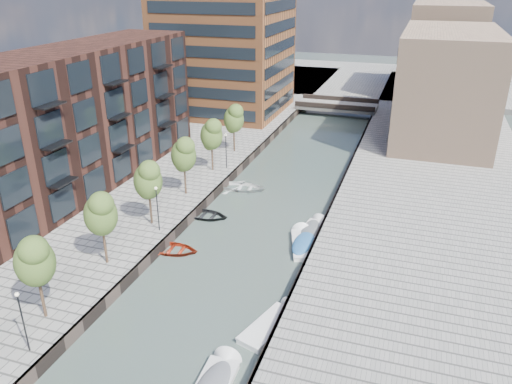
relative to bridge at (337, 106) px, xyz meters
The scene contains 27 objects.
water 32.03m from the bridge, 90.00° to the right, with size 300.00×300.00×0.00m, color #38473F.
quay_left 48.17m from the bridge, 138.37° to the right, with size 60.00×140.00×1.00m, color gray.
quay_right 35.79m from the bridge, 63.43° to the right, with size 20.00×140.00×1.00m, color gray.
quay_wall_left 32.59m from the bridge, 100.79° to the right, with size 0.25×140.00×1.00m, color #332823.
quay_wall_right 32.59m from the bridge, 79.21° to the right, with size 0.25×140.00×1.00m, color #332823.
far_closure 28.01m from the bridge, 90.00° to the left, with size 80.00×40.00×1.00m, color gray.
apartment_block 46.99m from the bridge, 115.46° to the right, with size 8.00×38.00×14.00m, color black.
tower 23.48m from the bridge, 157.62° to the right, with size 18.00×18.00×30.00m, color #96532B.
tan_block_near 19.99m from the bridge, 32.01° to the right, with size 12.00×25.00×14.00m, color tan.
tan_block_far 23.87m from the bridge, 45.00° to the left, with size 12.00×20.00×16.00m, color tan.
bridge is the anchor object (origin of this frame).
tree_1 61.71m from the bridge, 97.93° to the right, with size 2.50×2.50×5.95m.
tree_2 54.81m from the bridge, 98.95° to the right, with size 2.50×2.50×5.95m.
tree_3 47.92m from the bridge, 100.25° to the right, with size 2.50×2.50×5.95m.
tree_4 41.08m from the bridge, 102.00° to the right, with size 2.50×2.50×5.95m.
tree_5 34.30m from the bridge, 104.44° to the right, with size 2.50×2.50×5.95m.
tree_6 27.63m from the bridge, 108.10° to the right, with size 2.50×2.50×5.95m.
lamp_0 64.44m from the bridge, 96.42° to the right, with size 0.24×0.24×4.12m.
lamp_1 48.58m from the bridge, 98.53° to the right, with size 0.24×0.24×4.12m.
lamp_2 32.87m from the bridge, 102.68° to the right, with size 0.24×0.24×4.12m.
sloop_2 49.71m from the bridge, 96.01° to the right, with size 3.14×4.40×0.91m, color #9A2510.
sloop_3 35.38m from the bridge, 96.66° to the right, with size 3.61×5.05×1.05m, color silver.
sloop_4 42.93m from the bridge, 97.01° to the right, with size 3.22×4.51×0.94m, color black.
motorboat_2 56.15m from the bridge, 84.26° to the right, with size 3.24×5.43×1.71m.
motorboat_3 45.09m from the bridge, 83.73° to the right, with size 3.25×5.57×1.76m.
motorboat_4 42.52m from the bridge, 83.03° to the right, with size 2.28×4.96×1.59m.
car 18.04m from the bridge, 55.37° to the right, with size 1.52×3.78×1.29m, color silver.
Camera 1 is at (13.02, -9.96, 21.61)m, focal length 35.00 mm.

